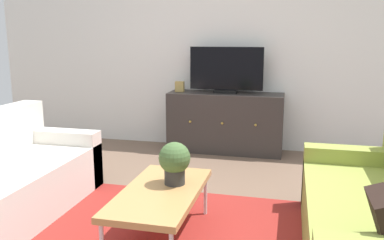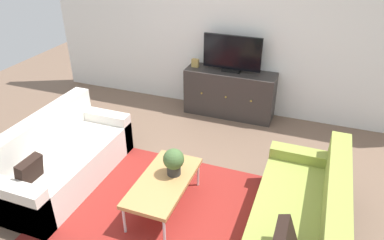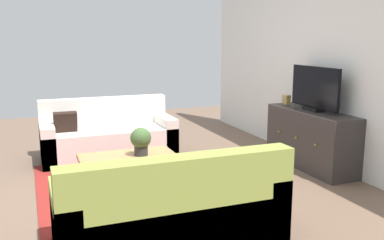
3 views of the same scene
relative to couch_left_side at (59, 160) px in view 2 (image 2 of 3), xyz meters
name	(u,v)px [view 2 (image 2 of 3)]	position (x,y,z in m)	size (l,w,h in m)	color
ground_plane	(173,201)	(1.43, 0.10, -0.28)	(10.00, 10.00, 0.00)	brown
wall_back	(236,28)	(1.43, 2.65, 1.07)	(6.40, 0.12, 2.70)	white
area_rug	(167,209)	(1.43, -0.05, -0.27)	(2.50, 1.90, 0.01)	maroon
couch_left_side	(59,160)	(0.00, 0.00, 0.00)	(0.82, 1.80, 0.81)	silver
couch_right_side	(305,222)	(2.87, 0.00, 0.00)	(0.82, 1.80, 0.81)	olive
coffee_table	(164,182)	(1.39, -0.02, 0.08)	(0.52, 1.05, 0.38)	#B7844C
potted_plant	(174,161)	(1.45, 0.12, 0.28)	(0.23, 0.23, 0.31)	#2D2D2D
tv_console	(230,93)	(1.46, 2.37, 0.09)	(1.42, 0.47, 0.74)	#332D2B
flat_screen_tv	(232,54)	(1.46, 2.39, 0.75)	(0.90, 0.16, 0.56)	black
mantel_clock	(195,63)	(0.87, 2.37, 0.53)	(0.11, 0.07, 0.13)	tan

